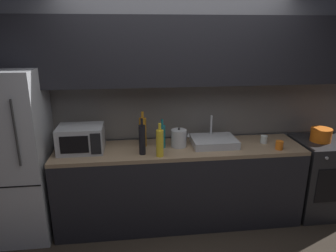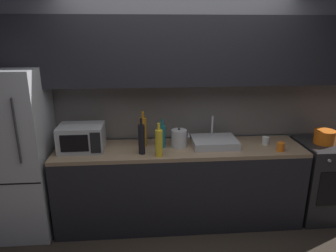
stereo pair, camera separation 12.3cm
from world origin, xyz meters
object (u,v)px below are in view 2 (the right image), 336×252
(oven_range, at_px, (322,179))
(mug_orange, at_px, (281,147))
(wine_bottle_amber, at_px, (143,131))
(mug_clear, at_px, (266,141))
(microwave, at_px, (82,138))
(refrigerator, at_px, (16,154))
(wine_bottle_yellow, at_px, (159,143))
(cooking_pot, at_px, (325,137))
(wine_bottle_dark, at_px, (142,139))
(kettle, at_px, (179,138))
(wine_bottle_teal, at_px, (162,136))

(oven_range, height_order, mug_orange, mug_orange)
(wine_bottle_amber, distance_m, mug_orange, 1.46)
(wine_bottle_amber, xyz_separation_m, mug_clear, (1.34, -0.07, -0.12))
(microwave, distance_m, wine_bottle_amber, 0.65)
(refrigerator, height_order, oven_range, refrigerator)
(refrigerator, bearing_deg, wine_bottle_yellow, -8.27)
(mug_orange, bearing_deg, cooking_pot, 17.30)
(microwave, bearing_deg, refrigerator, -178.45)
(wine_bottle_dark, xyz_separation_m, wine_bottle_amber, (0.02, 0.23, 0.00))
(kettle, bearing_deg, oven_range, -1.10)
(mug_clear, height_order, cooking_pot, cooking_pot)
(refrigerator, xyz_separation_m, mug_clear, (2.67, 0.02, 0.06))
(oven_range, xyz_separation_m, mug_orange, (-0.64, -0.18, 0.50))
(oven_range, relative_size, mug_orange, 9.81)
(mug_orange, relative_size, cooking_pot, 0.40)
(refrigerator, xyz_separation_m, oven_range, (3.38, -0.00, -0.43))
(wine_bottle_yellow, bearing_deg, oven_range, 6.37)
(refrigerator, distance_m, wine_bottle_teal, 1.53)
(microwave, bearing_deg, mug_orange, -5.49)
(wine_bottle_dark, distance_m, wine_bottle_yellow, 0.19)
(refrigerator, xyz_separation_m, wine_bottle_yellow, (1.48, -0.21, 0.16))
(kettle, distance_m, mug_clear, 0.96)
(refrigerator, bearing_deg, microwave, 1.55)
(oven_range, bearing_deg, wine_bottle_yellow, -173.63)
(wine_bottle_teal, xyz_separation_m, mug_orange, (1.22, -0.20, -0.08))
(refrigerator, xyz_separation_m, wine_bottle_teal, (1.52, 0.02, 0.14))
(wine_bottle_amber, relative_size, cooking_pot, 1.69)
(refrigerator, height_order, wine_bottle_teal, refrigerator)
(wine_bottle_yellow, bearing_deg, mug_clear, 11.14)
(wine_bottle_teal, distance_m, wine_bottle_amber, 0.22)
(microwave, xyz_separation_m, mug_orange, (2.07, -0.20, -0.09))
(refrigerator, distance_m, wine_bottle_yellow, 1.50)
(wine_bottle_yellow, xyz_separation_m, mug_clear, (1.19, 0.23, -0.10))
(wine_bottle_yellow, bearing_deg, refrigerator, 171.73)
(wine_bottle_dark, xyz_separation_m, wine_bottle_yellow, (0.17, -0.07, -0.02))
(oven_range, bearing_deg, wine_bottle_amber, 177.58)
(mug_orange, bearing_deg, wine_bottle_amber, 169.42)
(wine_bottle_dark, distance_m, mug_clear, 1.37)
(wine_bottle_yellow, xyz_separation_m, mug_orange, (1.27, 0.03, -0.10))
(wine_bottle_dark, height_order, mug_orange, wine_bottle_dark)
(wine_bottle_teal, xyz_separation_m, wine_bottle_yellow, (-0.05, -0.24, 0.01))
(wine_bottle_dark, distance_m, cooking_pot, 2.03)
(kettle, distance_m, wine_bottle_yellow, 0.34)
(mug_clear, bearing_deg, mug_orange, -67.41)
(mug_clear, relative_size, mug_orange, 0.94)
(wine_bottle_yellow, distance_m, mug_orange, 1.28)
(microwave, relative_size, wine_bottle_amber, 1.19)
(microwave, xyz_separation_m, wine_bottle_amber, (0.64, 0.07, 0.03))
(microwave, bearing_deg, wine_bottle_amber, 6.02)
(oven_range, distance_m, mug_clear, 0.87)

